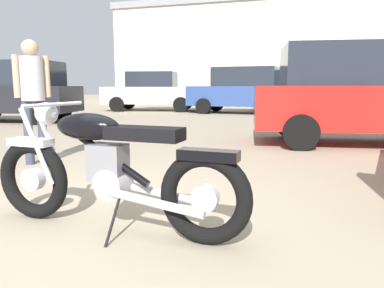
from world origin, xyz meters
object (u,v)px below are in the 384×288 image
Objects in this scene: bystander at (33,89)px; pale_sedan_back at (360,94)px; vintage_motorcycle at (109,170)px; silver_sedan_mid at (242,90)px; white_estate_far at (311,89)px; blue_hatchback_right at (153,91)px; red_hatchback_near at (13,91)px.

pale_sedan_back is (4.53, 2.98, -0.10)m from bystander.
vintage_motorcycle is 0.51× the size of silver_sedan_mid.
pale_sedan_back is (2.45, 4.84, 0.47)m from vintage_motorcycle.
vintage_motorcycle is 12.10m from silver_sedan_mid.
pale_sedan_back is at bearing 119.33° from silver_sedan_mid.
pale_sedan_back reaches higher than white_estate_far.
blue_hatchback_right is 1.09× the size of silver_sedan_mid.
red_hatchback_near reaches higher than blue_hatchback_right.
white_estate_far is (2.05, 14.41, 0.49)m from vintage_motorcycle.
pale_sedan_back is at bearing 75.60° from bystander.
white_estate_far is (6.66, 1.70, 0.10)m from blue_hatchback_right.
silver_sedan_mid reaches higher than white_estate_far.
vintage_motorcycle is 0.47× the size of blue_hatchback_right.
vintage_motorcycle is 9.67m from red_hatchback_near.
red_hatchback_near is 1.01× the size of silver_sedan_mid.
bystander is 6.87m from red_hatchback_near.
red_hatchback_near reaches higher than bystander.
red_hatchback_near is 0.86× the size of white_estate_far.
vintage_motorcycle is 14.56m from white_estate_far.
silver_sedan_mid is 3.56m from white_estate_far.
silver_sedan_mid is (-0.64, 12.08, 0.47)m from vintage_motorcycle.
vintage_motorcycle is at bearing -123.28° from pale_sedan_back.
pale_sedan_back is 0.92× the size of blue_hatchback_right.
blue_hatchback_right is at bearing -65.13° from vintage_motorcycle.
silver_sedan_mid is (3.97, -0.63, 0.08)m from blue_hatchback_right.
vintage_motorcycle is at bearing 99.26° from silver_sedan_mid.
silver_sedan_mid is at bearing 124.22° from bystander.
white_estate_far reaches higher than blue_hatchback_right.
red_hatchback_near is 8.06m from silver_sedan_mid.
red_hatchback_near is (-6.79, 6.86, 0.47)m from vintage_motorcycle.
silver_sedan_mid is (-3.09, 7.24, 0.00)m from pale_sedan_back.
pale_sedan_back reaches higher than vintage_motorcycle.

